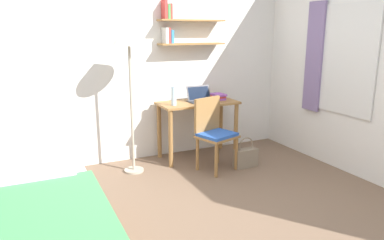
% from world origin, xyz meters
% --- Properties ---
extents(ground_plane, '(5.28, 5.28, 0.00)m').
position_xyz_m(ground_plane, '(0.00, 0.00, 0.00)').
color(ground_plane, brown).
extents(wall_back, '(4.40, 0.27, 2.60)m').
position_xyz_m(wall_back, '(0.01, 2.02, 1.31)').
color(wall_back, white).
rests_on(wall_back, ground_plane).
extents(desk, '(1.05, 0.51, 0.77)m').
position_xyz_m(desk, '(0.59, 1.70, 0.61)').
color(desk, '#9E703D').
rests_on(desk, ground_plane).
extents(desk_chair, '(0.53, 0.50, 0.89)m').
position_xyz_m(desk_chair, '(0.58, 1.22, 0.49)').
color(desk_chair, '#9E703D').
rests_on(desk_chair, ground_plane).
extents(standing_lamp, '(0.39, 0.39, 1.74)m').
position_xyz_m(standing_lamp, '(-0.35, 1.55, 1.54)').
color(standing_lamp, '#B2A893').
rests_on(standing_lamp, ground_plane).
extents(laptop, '(0.34, 0.22, 0.21)m').
position_xyz_m(laptop, '(0.63, 1.72, 0.82)').
color(laptop, '#2D2D33').
rests_on(laptop, desk).
extents(water_bottle, '(0.07, 0.07, 0.24)m').
position_xyz_m(water_bottle, '(0.22, 1.62, 0.89)').
color(water_bottle, silver).
rests_on(water_bottle, desk).
extents(book_stack, '(0.16, 0.23, 0.08)m').
position_xyz_m(book_stack, '(0.92, 1.74, 0.81)').
color(book_stack, purple).
rests_on(book_stack, desk).
extents(handbag, '(0.30, 0.12, 0.39)m').
position_xyz_m(handbag, '(0.97, 1.10, 0.13)').
color(handbag, gray).
rests_on(handbag, ground_plane).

